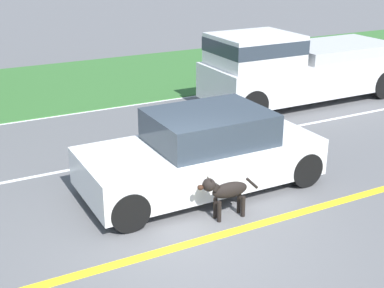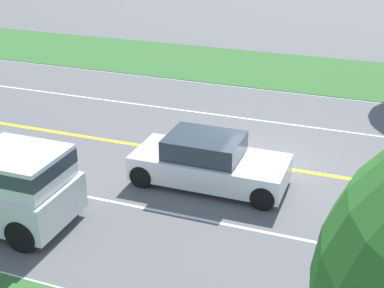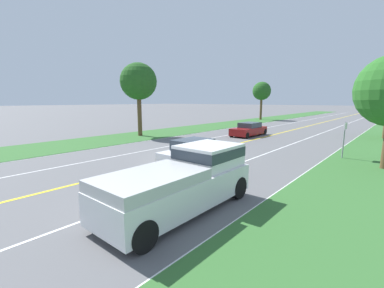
{
  "view_description": "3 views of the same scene",
  "coord_description": "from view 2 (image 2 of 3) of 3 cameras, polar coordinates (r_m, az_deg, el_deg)",
  "views": [
    {
      "loc": [
        -6.07,
        3.13,
        4.23
      ],
      "look_at": [
        1.01,
        -0.62,
        1.14
      ],
      "focal_mm": 50.0,
      "sensor_mm": 36.0,
      "label": 1
    },
    {
      "loc": [
        14.22,
        3.02,
        7.21
      ],
      "look_at": [
        1.1,
        -1.86,
        0.87
      ],
      "focal_mm": 50.0,
      "sensor_mm": 36.0,
      "label": 2
    },
    {
      "loc": [
        10.56,
        -11.96,
        3.52
      ],
      "look_at": [
        1.03,
        -0.65,
        1.01
      ],
      "focal_mm": 24.0,
      "sensor_mm": 36.0,
      "label": 3
    }
  ],
  "objects": [
    {
      "name": "dog",
      "position": [
        15.83,
        4.06,
        -0.83
      ],
      "size": [
        0.25,
        1.09,
        0.78
      ],
      "rotation": [
        0.0,
        0.0,
        -0.06
      ],
      "color": "black",
      "rests_on": "ground"
    },
    {
      "name": "lane_dash_same_dir",
      "position": [
        13.26,
        3.95,
        -8.61
      ],
      "size": [
        0.1,
        160.0,
        0.01
      ],
      "primitive_type": "cube",
      "color": "white",
      "rests_on": "ground"
    },
    {
      "name": "ego_car",
      "position": [
        14.79,
        1.79,
        -1.95
      ],
      "size": [
        1.89,
        4.26,
        1.41
      ],
      "color": "white",
      "rests_on": "ground"
    },
    {
      "name": "grass_verge_left",
      "position": [
        25.44,
        12.84,
        7.33
      ],
      "size": [
        6.0,
        160.0,
        0.03
      ],
      "primitive_type": "cube",
      "color": "#33662D",
      "rests_on": "ground"
    },
    {
      "name": "lane_edge_line_left",
      "position": [
        22.61,
        11.69,
        5.27
      ],
      "size": [
        0.14,
        160.0,
        0.01
      ],
      "primitive_type": "cube",
      "color": "white",
      "rests_on": "ground"
    },
    {
      "name": "centre_divider_line",
      "position": [
        16.22,
        7.53,
        -2.23
      ],
      "size": [
        0.18,
        160.0,
        0.01
      ],
      "primitive_type": "cube",
      "color": "yellow",
      "rests_on": "ground"
    },
    {
      "name": "ground_plane",
      "position": [
        16.22,
        7.53,
        -2.24
      ],
      "size": [
        400.0,
        400.0,
        0.0
      ],
      "primitive_type": "plane",
      "color": "#5B5B5E"
    },
    {
      "name": "lane_dash_oncoming",
      "position": [
        19.36,
        9.95,
        2.14
      ],
      "size": [
        0.1,
        160.0,
        0.01
      ],
      "primitive_type": "cube",
      "color": "white",
      "rests_on": "ground"
    }
  ]
}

